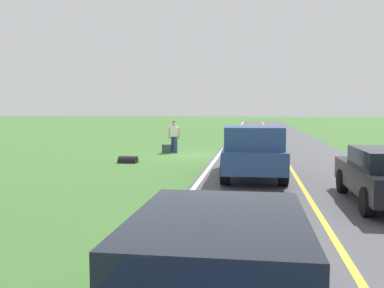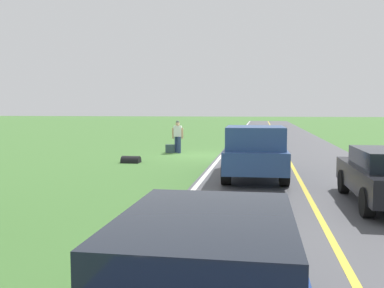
{
  "view_description": "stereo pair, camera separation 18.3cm",
  "coord_description": "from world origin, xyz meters",
  "views": [
    {
      "loc": [
        -2.89,
        21.83,
        2.42
      ],
      "look_at": [
        -1.27,
        10.56,
        1.46
      ],
      "focal_mm": 40.41,
      "sensor_mm": 36.0,
      "label": 1
    },
    {
      "loc": [
        -3.07,
        21.81,
        2.42
      ],
      "look_at": [
        -1.27,
        10.56,
        1.46
      ],
      "focal_mm": 40.41,
      "sensor_mm": 36.0,
      "label": 2
    }
  ],
  "objects": [
    {
      "name": "road_surface",
      "position": [
        -4.38,
        0.0,
        0.0
      ],
      "size": [
        6.88,
        120.0,
        0.0
      ],
      "primitive_type": "cube",
      "color": "#47474C",
      "rests_on": "ground"
    },
    {
      "name": "ground_plane",
      "position": [
        0.0,
        0.0,
        0.0
      ],
      "size": [
        200.0,
        200.0,
        0.0
      ],
      "primitive_type": "plane",
      "color": "#427033"
    },
    {
      "name": "drainage_culvert",
      "position": [
        2.59,
        3.51,
        0.0
      ],
      "size": [
        0.8,
        0.6,
        0.6
      ],
      "primitive_type": "cylinder",
      "rotation": [
        0.0,
        1.57,
        0.0
      ],
      "color": "black",
      "rests_on": "ground"
    },
    {
      "name": "lane_centre_line",
      "position": [
        -4.38,
        0.0,
        0.01
      ],
      "size": [
        0.14,
        117.6,
        0.0
      ],
      "primitive_type": "cube",
      "color": "gold",
      "rests_on": "ground"
    },
    {
      "name": "suitcase_carried",
      "position": [
        1.76,
        -0.92,
        0.23
      ],
      "size": [
        0.47,
        0.21,
        0.45
      ],
      "primitive_type": "cube",
      "rotation": [
        0.0,
        0.0,
        1.54
      ],
      "color": "#384C56",
      "rests_on": "ground"
    },
    {
      "name": "lane_edge_line",
      "position": [
        -1.12,
        0.0,
        0.01
      ],
      "size": [
        0.16,
        117.6,
        0.0
      ],
      "primitive_type": "cube",
      "color": "silver",
      "rests_on": "ground"
    },
    {
      "name": "pickup_truck_passing",
      "position": [
        -2.88,
        6.87,
        0.97
      ],
      "size": [
        2.2,
        5.45,
        1.82
      ],
      "color": "#2D4C84",
      "rests_on": "ground"
    },
    {
      "name": "hitchhiker_walking",
      "position": [
        1.34,
        -0.99,
        0.98
      ],
      "size": [
        0.62,
        0.52,
        1.75
      ],
      "color": "navy",
      "rests_on": "ground"
    }
  ]
}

